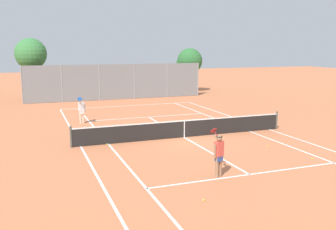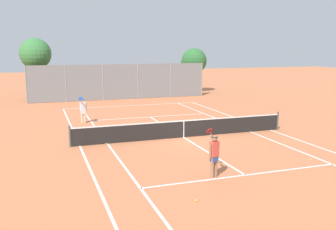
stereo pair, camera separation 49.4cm
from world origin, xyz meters
name	(u,v)px [view 1 (the left image)]	position (x,y,z in m)	size (l,w,h in m)	color
ground_plane	(184,137)	(0.00, 0.00, 0.00)	(120.00, 120.00, 0.00)	#C67047
court_line_markings	(184,137)	(0.00, 0.00, 0.00)	(11.10, 23.90, 0.01)	white
tennis_net	(184,128)	(0.00, 0.00, 0.51)	(12.00, 0.10, 1.07)	#474C47
player_near_side	(219,153)	(-1.25, -6.20, 0.93)	(0.47, 0.87, 1.77)	#936B4C
player_far_left	(82,109)	(-4.65, 5.73, 0.93)	(0.57, 0.81, 1.77)	beige
loose_tennis_ball_0	(107,144)	(-4.22, -0.09, 0.03)	(0.07, 0.07, 0.07)	#D1DB33
loose_tennis_ball_1	(204,200)	(-2.75, -8.06, 0.03)	(0.07, 0.07, 0.07)	#D1DB33
loose_tennis_ball_2	(267,146)	(3.06, -3.21, 0.03)	(0.07, 0.07, 0.07)	#D1DB33
loose_tennis_ball_3	(312,159)	(3.62, -5.68, 0.03)	(0.07, 0.07, 0.07)	#D1DB33
back_fence	(117,82)	(0.00, 15.93, 1.65)	(16.57, 0.08, 3.29)	gray
tree_behind_left	(31,55)	(-7.29, 18.20, 4.11)	(2.82, 2.82, 5.63)	brown
tree_behind_right	(188,62)	(8.63, 19.23, 3.25)	(2.76, 2.71, 4.71)	brown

